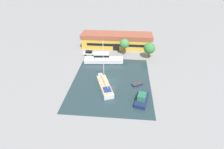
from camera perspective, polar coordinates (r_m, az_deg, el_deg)
name	(u,v)px	position (r m, az deg, el deg)	size (l,w,h in m)	color
ground_plane	(111,81)	(51.63, -0.21, -2.22)	(440.00, 440.00, 0.00)	gray
water_canal	(111,81)	(51.63, -0.21, -2.22)	(22.64, 28.94, 0.01)	#23383D
warehouse_building	(117,40)	(72.82, 1.52, 11.10)	(28.52, 7.55, 5.76)	gold
quay_tree_near_building	(125,44)	(65.73, 4.12, 10.01)	(3.50, 3.50, 6.18)	brown
quay_tree_by_water	(149,48)	(64.31, 12.12, 8.37)	(4.08, 4.08, 5.97)	brown
parked_car	(89,53)	(67.07, -7.43, 6.96)	(4.63, 1.84, 1.68)	silver
sailboat_moored	(105,86)	(48.45, -2.44, -3.68)	(5.92, 10.89, 13.95)	silver
motor_cruiser	(103,59)	(61.03, -2.90, 5.03)	(13.71, 4.35, 3.70)	silver
small_dinghy	(137,84)	(50.55, 8.26, -3.09)	(3.50, 2.92, 0.52)	#19234C
cabin_boat	(142,99)	(44.58, 9.67, -7.81)	(4.14, 6.64, 2.53)	#19234C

